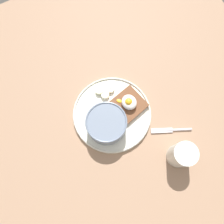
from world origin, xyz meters
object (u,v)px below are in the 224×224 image
oatmeal_bowl (107,124)px  toast_slice (129,105)px  poached_egg (130,103)px  banana_slice_left (105,95)px  coffee_mug (182,155)px  banana_slice_back (100,90)px  knife (171,130)px  banana_slice_front (111,89)px

oatmeal_bowl → toast_slice: (-2.53, 9.77, -2.50)cm
oatmeal_bowl → toast_slice: 10.40cm
toast_slice → poached_egg: (-0.08, -0.07, 2.21)cm
banana_slice_left → coffee_mug: coffee_mug is taller
oatmeal_bowl → poached_egg: bearing=105.1°
poached_egg → banana_slice_back: size_ratio=2.01×
knife → banana_slice_back: bearing=-148.3°
oatmeal_bowl → knife: size_ratio=1.01×
toast_slice → coffee_mug: coffee_mug is taller
banana_slice_left → banana_slice_back: (-2.35, -0.56, 0.04)cm
poached_egg → coffee_mug: size_ratio=0.69×
toast_slice → banana_slice_left: 8.73cm
oatmeal_bowl → banana_slice_back: size_ratio=3.94×
oatmeal_bowl → knife: oatmeal_bowl is taller
poached_egg → oatmeal_bowl: bearing=-74.9°
toast_slice → banana_slice_left: toast_slice is taller
oatmeal_bowl → knife: 21.45cm
oatmeal_bowl → banana_slice_front: size_ratio=3.67×
coffee_mug → knife: bearing=160.0°
oatmeal_bowl → banana_slice_back: (-11.82, 3.93, -2.64)cm
poached_egg → knife: size_ratio=0.51×
banana_slice_front → banana_slice_back: (-1.32, -3.11, 0.06)cm
oatmeal_bowl → poached_egg: 10.05cm
poached_egg → banana_slice_front: 8.67cm
banana_slice_front → banana_slice_back: banana_slice_back is taller
banana_slice_front → banana_slice_back: size_ratio=1.07×
banana_slice_front → banana_slice_back: bearing=-113.0°
banana_slice_back → coffee_mug: (30.67, 11.21, 3.02)cm
coffee_mug → banana_slice_front: bearing=-164.6°
poached_egg → knife: (13.57, 8.30, -3.70)cm
toast_slice → knife: (13.49, 8.23, -1.48)cm
banana_slice_left → oatmeal_bowl: bearing=-25.3°
banana_slice_left → banana_slice_front: bearing=111.9°
poached_egg → banana_slice_front: bearing=-161.4°
banana_slice_front → poached_egg: bearing=18.6°
toast_slice → coffee_mug: size_ratio=1.22×
banana_slice_front → banana_slice_left: bearing=-68.1°
toast_slice → poached_egg: size_ratio=1.77×
banana_slice_left → knife: bearing=33.5°
toast_slice → banana_slice_back: (-9.29, -5.84, -0.15)cm
knife → banana_slice_front: bearing=-153.0°
oatmeal_bowl → coffee_mug: (18.84, 15.13, 0.38)cm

